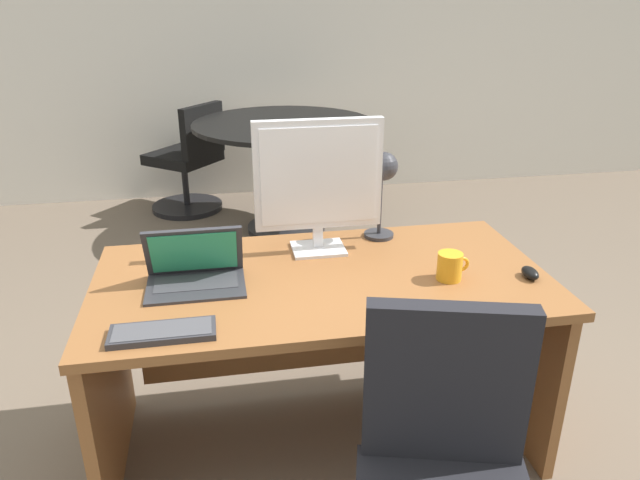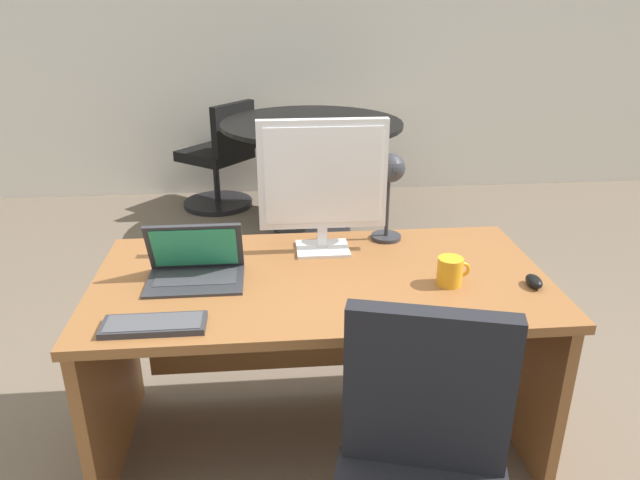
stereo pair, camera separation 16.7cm
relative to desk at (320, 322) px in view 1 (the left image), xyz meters
name	(u,v)px [view 1 (the left image)]	position (x,y,z in m)	size (l,w,h in m)	color
ground	(279,274)	(0.00, 1.45, -0.51)	(12.00, 12.00, 0.00)	#6B5B4C
back_wall	(249,23)	(0.00, 3.18, 0.89)	(10.00, 0.10, 2.80)	silver
desk	(320,322)	(0.00, 0.00, 0.00)	(1.58, 0.81, 0.72)	brown
monitor	(318,179)	(0.03, 0.17, 0.50)	(0.47, 0.16, 0.51)	silver
laptop	(195,266)	(-0.43, -0.02, 0.28)	(0.33, 0.23, 0.20)	#2D2D33
keyboard	(163,332)	(-0.52, -0.35, 0.23)	(0.30, 0.12, 0.02)	#2D2D33
mouse	(530,273)	(0.71, -0.19, 0.23)	(0.05, 0.09, 0.04)	black
desk_lamp	(383,177)	(0.29, 0.24, 0.47)	(0.12, 0.15, 0.36)	#2D2D33
coffee_mug	(450,266)	(0.43, -0.15, 0.26)	(0.11, 0.09, 0.10)	orange
meeting_table	(285,150)	(0.14, 2.18, 0.10)	(1.27, 1.27, 0.80)	black
meeting_chair_near	(189,167)	(-0.55, 2.75, -0.15)	(0.65, 0.65, 0.86)	black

